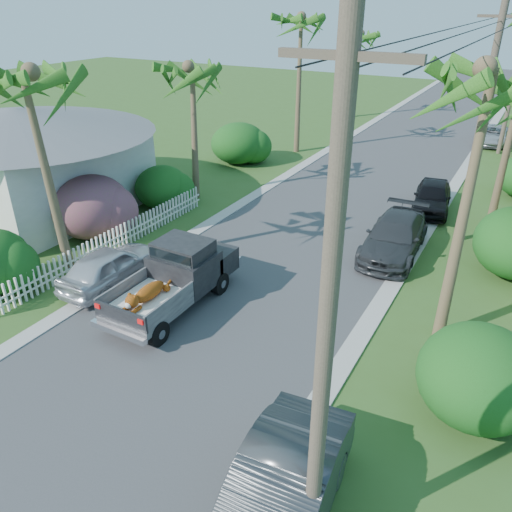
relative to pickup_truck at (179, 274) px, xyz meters
The scene contains 23 objects.
ground 4.10m from the pickup_truck, 67.08° to the right, with size 120.00×120.00×0.00m, color #355720.
road 21.42m from the pickup_truck, 85.86° to the left, with size 8.00×100.00×0.02m, color #38383A.
curb_left 21.54m from the pickup_truck, 97.35° to the left, with size 0.60×100.00×0.06m, color #A5A39E.
curb_right 22.15m from the pickup_truck, 74.68° to the left, with size 0.60×100.00×0.06m, color #A5A39E.
pickup_truck is the anchor object (origin of this frame).
parked_car_rn 8.60m from the pickup_truck, 41.15° to the right, with size 1.71×4.91×1.62m, color #323538.
parked_car_rm 8.57m from the pickup_truck, 53.07° to the left, with size 2.00×4.93×1.43m, color #2F3134.
parked_car_rf 13.32m from the pickup_truck, 65.82° to the left, with size 1.62×4.02×1.37m, color black.
parked_car_rd 27.45m from the pickup_truck, 76.59° to the left, with size 1.99×4.31×1.20m, color #B0B2B7.
parked_car_ln 2.84m from the pickup_truck, behind, with size 1.60×3.98×1.36m, color silver.
palm_l_a 7.56m from the pickup_truck, behind, with size 4.40×4.40×8.20m.
palm_l_b 11.12m from the pickup_truck, 122.20° to the left, with size 4.40×4.40×7.40m.
palm_l_c 20.10m from the pickup_truck, 103.65° to the left, with size 4.40×4.40×9.20m.
palm_l_d 31.22m from the pickup_truck, 99.27° to the left, with size 4.40×4.40×7.70m.
palm_r_a 10.40m from the pickup_truck, 16.64° to the left, with size 4.40×4.40×8.70m.
shrub_l_b 6.69m from the pickup_truck, 159.45° to the left, with size 3.00×3.30×2.60m, color #B61A73.
shrub_l_c 8.63m from the pickup_truck, 132.70° to the left, with size 2.40×2.64×2.00m, color #1A4B15.
shrub_l_d 15.73m from the pickup_truck, 114.22° to the left, with size 3.20×3.52×2.40m, color #1A4B15.
shrub_r_a 9.17m from the pickup_truck, ahead, with size 2.80×3.08×2.30m, color #1A4B15.
picket_fence 4.85m from the pickup_truck, 157.50° to the left, with size 0.10×11.00×1.00m, color white.
house_left 11.98m from the pickup_truck, 163.72° to the left, with size 9.00×8.00×4.60m.
utility_pole_a 9.79m from the pickup_truck, 38.36° to the right, with size 1.60×0.26×9.00m.
utility_pole_b 12.30m from the pickup_truck, 52.60° to the left, with size 1.60×0.26×9.00m.
Camera 1 is at (7.51, -7.36, 8.93)m, focal length 35.00 mm.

